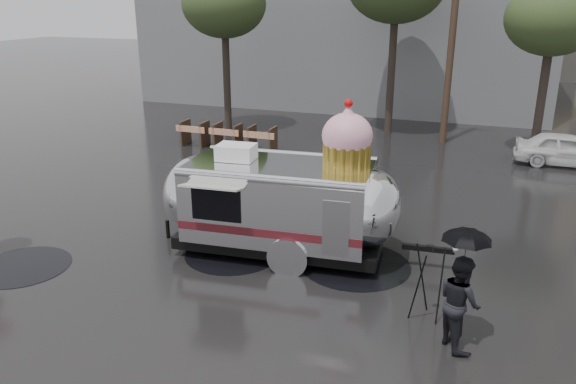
% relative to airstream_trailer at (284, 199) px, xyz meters
% --- Properties ---
extents(ground, '(120.00, 120.00, 0.00)m').
position_rel_airstream_trailer_xyz_m(ground, '(0.03, -1.67, -1.35)').
color(ground, black).
rests_on(ground, ground).
extents(puddles, '(12.69, 11.11, 0.01)m').
position_rel_airstream_trailer_xyz_m(puddles, '(-0.02, -0.79, -1.34)').
color(puddles, black).
rests_on(puddles, ground).
extents(utility_pole, '(1.60, 0.28, 9.00)m').
position_rel_airstream_trailer_xyz_m(utility_pole, '(2.53, 12.33, 3.27)').
color(utility_pole, '#473323').
rests_on(utility_pole, ground).
extents(tree_left, '(3.64, 3.64, 6.95)m').
position_rel_airstream_trailer_xyz_m(tree_left, '(-6.97, 11.33, 4.14)').
color(tree_left, '#382D26').
rests_on(tree_left, ground).
extents(tree_right, '(3.36, 3.36, 6.42)m').
position_rel_airstream_trailer_xyz_m(tree_right, '(6.03, 11.33, 3.71)').
color(tree_right, '#382D26').
rests_on(tree_right, ground).
extents(barricade_row, '(4.30, 0.80, 1.00)m').
position_rel_airstream_trailer_xyz_m(barricade_row, '(-5.52, 8.29, -0.82)').
color(barricade_row, '#473323').
rests_on(barricade_row, ground).
extents(airstream_trailer, '(7.12, 3.08, 3.84)m').
position_rel_airstream_trailer_xyz_m(airstream_trailer, '(0.00, 0.00, 0.00)').
color(airstream_trailer, silver).
rests_on(airstream_trailer, ground).
extents(person_right, '(0.84, 0.94, 1.72)m').
position_rel_airstream_trailer_xyz_m(person_right, '(4.20, -2.56, -0.49)').
color(person_right, black).
rests_on(person_right, ground).
extents(umbrella_black, '(1.03, 1.03, 2.25)m').
position_rel_airstream_trailer_xyz_m(umbrella_black, '(4.20, -2.56, 0.55)').
color(umbrella_black, black).
rests_on(umbrella_black, ground).
extents(tripod, '(0.57, 0.63, 1.52)m').
position_rel_airstream_trailer_xyz_m(tripod, '(3.56, -1.82, -0.45)').
color(tripod, black).
rests_on(tripod, ground).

